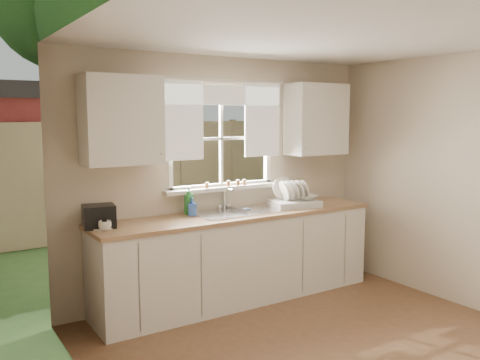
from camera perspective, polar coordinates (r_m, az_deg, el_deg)
room_walls at (r=3.78m, az=14.22°, el=-2.95°), size 3.62×4.02×2.50m
ceiling at (r=3.82m, az=14.08°, el=16.21°), size 3.60×4.00×0.02m
window at (r=5.36m, az=-2.03°, el=2.90°), size 1.38×0.16×1.06m
curtains at (r=5.30m, az=-1.77°, el=7.69°), size 1.50×0.03×0.81m
base_cabinets at (r=5.28m, az=-0.18°, el=-8.78°), size 3.00×0.62×0.87m
countertop at (r=5.17m, az=-0.18°, el=-3.92°), size 3.04×0.65×0.04m
upper_cabinet_left at (r=4.70m, az=-13.16°, el=6.55°), size 0.70×0.33×0.80m
upper_cabinet_right at (r=5.88m, az=8.59°, el=6.75°), size 0.70×0.33×0.80m
wall_outlet at (r=5.89m, az=5.45°, el=-0.71°), size 0.08×0.01×0.12m
sill_jars at (r=5.37m, az=-1.18°, el=-0.37°), size 0.50×0.04×0.06m
backyard at (r=11.61m, az=-16.41°, el=14.71°), size 20.00×10.00×6.13m
sink at (r=5.21m, az=-0.37°, el=-4.43°), size 0.88×0.52×0.40m
dish_rack at (r=5.56m, az=6.02°, el=-2.23°), size 0.57×0.48×0.31m
bowl at (r=5.60m, az=7.49°, el=-1.94°), size 0.22×0.22×0.05m
soap_bottle_a at (r=5.09m, az=-5.75°, el=-2.32°), size 0.13×0.13×0.28m
soap_bottle_b at (r=5.04m, az=-5.41°, el=-2.96°), size 0.11×0.11×0.18m
soap_bottle_c at (r=4.79m, az=-14.54°, el=-3.72°), size 0.17×0.17×0.18m
saucer at (r=4.59m, az=-15.17°, el=-5.28°), size 0.17×0.17×0.01m
cup at (r=4.51m, az=-14.92°, el=-4.99°), size 0.14×0.14×0.09m
black_appliance at (r=4.66m, az=-15.57°, el=-3.93°), size 0.31×0.28×0.20m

